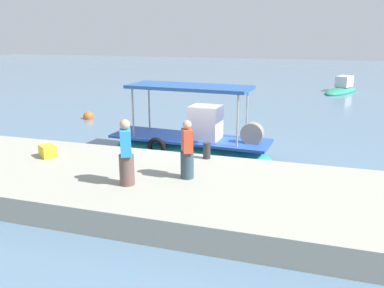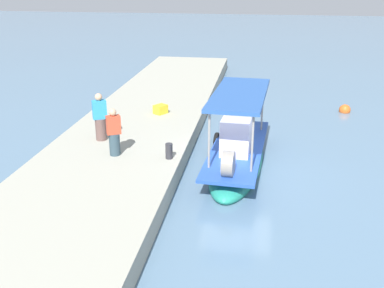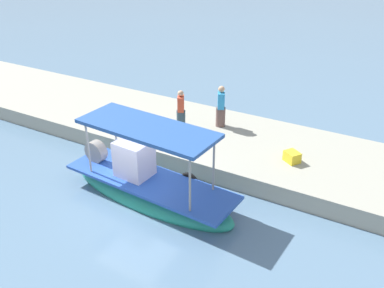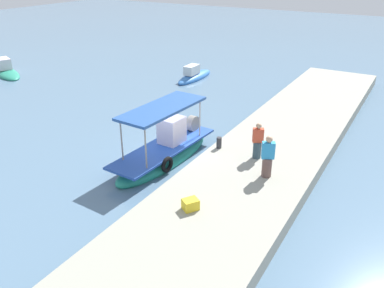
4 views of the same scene
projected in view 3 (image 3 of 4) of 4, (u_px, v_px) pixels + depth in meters
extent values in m
plane|color=slate|center=(138.00, 195.00, 14.49)|extent=(120.00, 120.00, 0.00)
cube|color=#9E9D8E|center=(199.00, 137.00, 17.71)|extent=(36.00, 4.96, 0.67)
ellipsoid|color=#239077|center=(151.00, 195.00, 14.27)|extent=(6.45, 2.15, 0.98)
cube|color=#274FAB|center=(150.00, 181.00, 14.02)|extent=(6.19, 2.14, 0.10)
cube|color=silver|center=(134.00, 160.00, 14.04)|extent=(1.16, 1.03, 1.35)
cylinder|color=gray|center=(88.00, 149.00, 14.09)|extent=(0.07, 0.07, 1.95)
cylinder|color=gray|center=(116.00, 134.00, 15.08)|extent=(0.07, 0.07, 1.95)
cylinder|color=gray|center=(190.00, 186.00, 12.11)|extent=(0.07, 0.07, 1.95)
cylinder|color=gray|center=(214.00, 166.00, 13.10)|extent=(0.07, 0.07, 1.95)
cube|color=#29539C|center=(147.00, 128.00, 13.11)|extent=(4.66, 2.02, 0.12)
torus|color=black|center=(189.00, 182.00, 14.33)|extent=(0.75, 0.23, 0.74)
cylinder|color=gray|center=(96.00, 152.00, 15.01)|extent=(0.82, 0.40, 0.80)
cylinder|color=#304550|center=(181.00, 119.00, 17.56)|extent=(0.49, 0.49, 0.76)
cube|color=#C8472E|center=(181.00, 104.00, 17.23)|extent=(0.44, 0.53, 0.63)
sphere|color=tan|center=(181.00, 93.00, 17.03)|extent=(0.25, 0.25, 0.25)
cylinder|color=brown|center=(221.00, 117.00, 17.69)|extent=(0.53, 0.53, 0.82)
cube|color=#2C92D4|center=(221.00, 100.00, 17.34)|extent=(0.47, 0.57, 0.68)
sphere|color=tan|center=(221.00, 89.00, 17.12)|extent=(0.27, 0.27, 0.27)
cylinder|color=#2D2D33|center=(155.00, 139.00, 16.18)|extent=(0.24, 0.24, 0.53)
cube|color=yellow|center=(292.00, 157.00, 15.11)|extent=(0.68, 0.65, 0.39)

